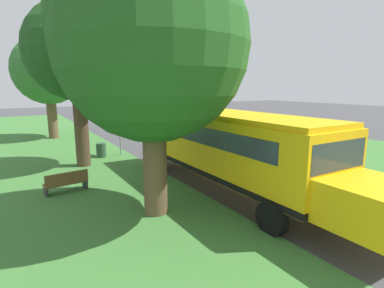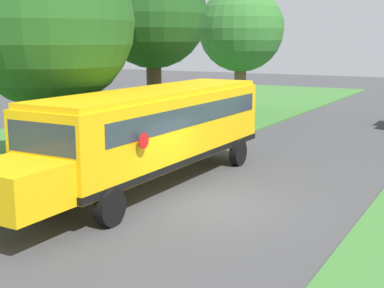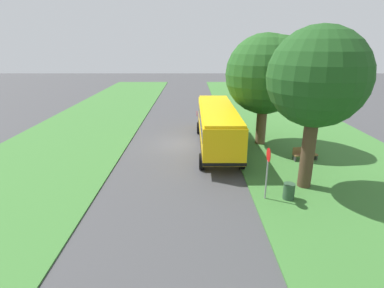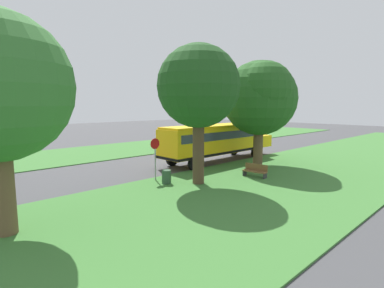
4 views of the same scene
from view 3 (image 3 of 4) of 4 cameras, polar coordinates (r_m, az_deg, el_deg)
ground_plane at (r=23.49m, az=-2.32°, el=0.04°), size 120.00×120.00×0.00m
grass_verge at (r=25.16m, az=21.08°, el=0.14°), size 12.00×80.00×0.08m
grass_far_side at (r=25.48m, az=-22.99°, el=0.11°), size 10.00×80.00×0.07m
school_bus at (r=22.05m, az=4.80°, el=3.97°), size 2.85×12.42×3.16m
oak_tree_beside_bus at (r=22.87m, az=14.38°, el=13.09°), size 5.78×5.77×8.23m
oak_tree_roadside_mid at (r=16.08m, az=22.92°, el=11.49°), size 4.91×4.91×8.36m
stop_sign at (r=14.99m, az=14.18°, el=-4.41°), size 0.08×0.68×2.74m
park_bench at (r=21.31m, az=20.69°, el=-1.79°), size 1.65×0.71×0.92m
trash_bin at (r=15.80m, az=17.95°, el=-8.67°), size 0.56×0.56×0.90m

